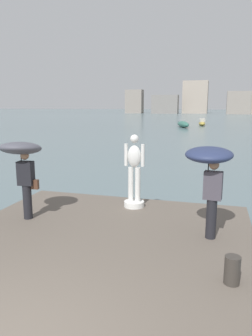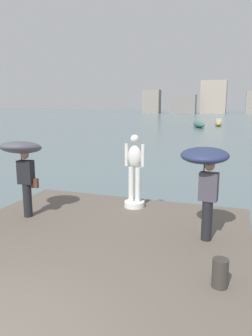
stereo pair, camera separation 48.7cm
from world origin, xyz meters
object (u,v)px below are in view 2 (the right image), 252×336
statue_white_figure (135,176)px  boat_mid (218,123)px  onlooker_left (22,156)px  boat_near (199,124)px  onlooker_right (206,167)px  mooring_bollard (220,273)px

statue_white_figure → boat_mid: size_ratio=0.54×
onlooker_left → boat_mid: 45.81m
statue_white_figure → onlooker_left: statue_white_figure is taller
statue_white_figure → onlooker_left: bearing=-146.0°
statue_white_figure → boat_near: (-2.69, 39.49, -0.87)m
statue_white_figure → onlooker_right: statue_white_figure is taller
statue_white_figure → mooring_bollard: bearing=-53.8°
onlooker_left → boat_mid: bearing=87.1°
onlooker_left → mooring_bollard: (4.98, -1.80, -1.34)m
onlooker_right → boat_mid: size_ratio=0.53×
statue_white_figure → onlooker_right: 2.71m
onlooker_left → onlooker_right: size_ratio=1.00×
statue_white_figure → onlooker_right: bearing=-38.3°
onlooker_left → boat_mid: onlooker_left is taller
statue_white_figure → mooring_bollard: statue_white_figure is taller
onlooker_right → boat_mid: onlooker_right is taller
boat_mid → boat_near: bearing=-118.7°
statue_white_figure → boat_mid: statue_white_figure is taller
onlooker_right → statue_white_figure: bearing=141.7°
statue_white_figure → boat_near: size_ratio=0.37×
statue_white_figure → boat_mid: 44.09m
onlooker_right → mooring_bollard: onlooker_right is taller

